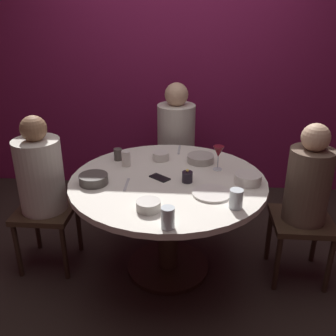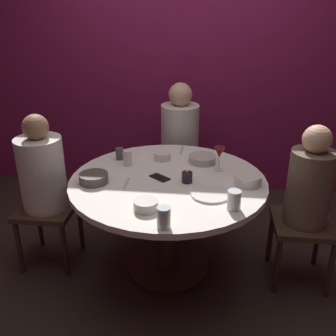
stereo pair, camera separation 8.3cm
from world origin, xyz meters
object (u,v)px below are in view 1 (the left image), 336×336
at_px(bowl_rice_portion, 248,178).
at_px(cup_by_right_diner, 118,154).
at_px(bowl_serving_large, 201,159).
at_px(cup_center_front, 236,199).
at_px(seated_diner_right, 307,188).
at_px(cup_near_candle, 126,158).
at_px(seated_diner_back, 176,134).
at_px(dinner_plate, 212,193).
at_px(wine_glass, 218,153).
at_px(bowl_small_white, 161,156).
at_px(seated_diner_left, 41,178).
at_px(dining_table, 168,199).
at_px(bowl_salad_center, 94,179).
at_px(candle_holder, 187,177).
at_px(cup_by_left_diner, 168,218).
at_px(bowl_sauce_side, 148,205).
at_px(cell_phone, 160,178).

relative_size(bowl_rice_portion, cup_by_right_diner, 1.99).
xyz_separation_m(bowl_serving_large, cup_center_front, (0.20, -0.67, 0.03)).
relative_size(seated_diner_right, cup_near_candle, 10.25).
height_order(seated_diner_back, dinner_plate, seated_diner_back).
xyz_separation_m(wine_glass, cup_by_right_diner, (-0.74, 0.12, -0.08)).
height_order(bowl_serving_large, bowl_small_white, bowl_small_white).
height_order(seated_diner_left, cup_by_right_diner, seated_diner_left).
xyz_separation_m(dining_table, seated_diner_left, (-0.88, 0.00, 0.13)).
xyz_separation_m(dinner_plate, bowl_salad_center, (-0.76, 0.09, 0.02)).
bearing_deg(bowl_small_white, cup_near_candle, -151.44).
xyz_separation_m(candle_holder, cup_near_candle, (-0.45, 0.23, 0.02)).
xyz_separation_m(seated_diner_right, dinner_plate, (-0.63, -0.20, 0.04)).
xyz_separation_m(cup_by_left_diner, cup_center_front, (0.37, 0.24, -0.00)).
xyz_separation_m(bowl_rice_portion, cup_near_candle, (-0.84, 0.22, 0.02)).
relative_size(wine_glass, dinner_plate, 0.72).
relative_size(bowl_sauce_side, cup_by_right_diner, 1.60).
distance_m(seated_diner_right, cup_by_right_diner, 1.36).
distance_m(bowl_salad_center, bowl_rice_portion, 1.01).
bearing_deg(seated_diner_right, bowl_small_white, -18.22).
relative_size(bowl_small_white, cup_near_candle, 1.08).
xyz_separation_m(candle_holder, cup_center_front, (0.29, -0.32, 0.02)).
distance_m(bowl_serving_large, bowl_small_white, 0.30).
height_order(wine_glass, cup_near_candle, wine_glass).
distance_m(cell_phone, cup_by_left_diner, 0.61).
height_order(dining_table, dinner_plate, dinner_plate).
bearing_deg(candle_holder, dining_table, 165.21).
xyz_separation_m(cell_phone, bowl_sauce_side, (-0.02, -0.42, 0.02)).
height_order(seated_diner_back, wine_glass, seated_diner_back).
distance_m(dining_table, bowl_small_white, 0.39).
relative_size(dinner_plate, bowl_salad_center, 1.28).
bearing_deg(cup_by_left_diner, dining_table, 94.41).
relative_size(seated_diner_right, dinner_plate, 4.71).
bearing_deg(dinner_plate, seated_diner_right, 17.42).
bearing_deg(dinner_plate, seated_diner_left, 170.34).
distance_m(dinner_plate, bowl_small_white, 0.64).
height_order(seated_diner_back, cup_by_right_diner, seated_diner_back).
height_order(seated_diner_back, cup_near_candle, seated_diner_back).
distance_m(wine_glass, bowl_small_white, 0.45).
xyz_separation_m(dining_table, bowl_serving_large, (0.22, 0.31, 0.18)).
bearing_deg(cup_near_candle, dining_table, -32.04).
bearing_deg(bowl_serving_large, bowl_rice_portion, -47.32).
relative_size(dinner_plate, bowl_small_white, 2.02).
xyz_separation_m(bowl_small_white, cup_by_left_diner, (0.13, -0.92, 0.03)).
bearing_deg(seated_diner_back, cell_phone, -3.51).
height_order(bowl_rice_portion, cup_by_right_diner, cup_by_right_diner).
bearing_deg(cup_center_front, seated_diner_left, 164.80).
height_order(seated_diner_back, bowl_serving_large, seated_diner_back).
xyz_separation_m(bowl_serving_large, cup_by_right_diner, (-0.62, -0.01, 0.02)).
xyz_separation_m(dining_table, cell_phone, (-0.06, 0.01, 0.16)).
distance_m(seated_diner_right, cup_center_front, 0.62).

